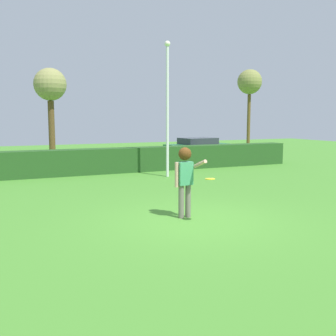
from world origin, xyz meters
TOP-DOWN VIEW (x-y plane):
  - ground_plane at (0.00, 0.00)m, footprint 60.00×60.00m
  - person at (-0.11, 0.37)m, footprint 0.60×0.73m
  - frisbee at (0.14, -0.44)m, footprint 0.23×0.23m
  - lamppost at (2.47, 7.01)m, footprint 0.24×0.24m
  - hedge_row at (0.00, 9.16)m, footprint 20.51×0.90m
  - parked_car_green at (7.80, 13.93)m, footprint 4.36×2.17m
  - bare_elm_tree at (14.49, 17.69)m, footprint 1.92×1.92m
  - maple_tree at (-1.17, 14.67)m, footprint 1.79×1.79m

SIDE VIEW (x-z plane):
  - ground_plane at x=0.00m, z-range 0.00..0.00m
  - hedge_row at x=0.00m, z-range 0.00..1.13m
  - parked_car_green at x=7.80m, z-range 0.06..1.31m
  - frisbee at x=0.14m, z-range 1.07..1.11m
  - person at x=-0.11m, z-range 0.23..2.01m
  - lamppost at x=2.47m, z-range 0.31..5.99m
  - maple_tree at x=-1.17m, z-range 1.56..6.82m
  - bare_elm_tree at x=14.49m, z-range 2.06..8.35m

